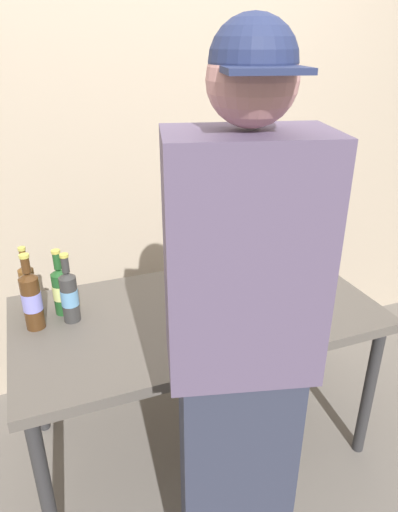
{
  "coord_description": "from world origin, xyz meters",
  "views": [
    {
      "loc": [
        -0.59,
        -1.56,
        1.78
      ],
      "look_at": [
        0.01,
        0.0,
        0.99
      ],
      "focal_mm": 32.25,
      "sensor_mm": 36.0,
      "label": 1
    }
  ],
  "objects_px": {
    "person_figure": "(238,377)",
    "beer_bottle_brown": "(28,287)",
    "laptop": "(237,284)",
    "beer_bottle_green": "(69,295)",
    "beer_bottle_dark": "(32,299)",
    "beer_bottle_amber": "(61,289)"
  },
  "relations": [
    {
      "from": "laptop",
      "to": "beer_bottle_green",
      "type": "xyz_separation_m",
      "value": [
        -0.72,
        0.03,
        0.07
      ]
    },
    {
      "from": "laptop",
      "to": "beer_bottle_dark",
      "type": "distance_m",
      "value": 0.87
    },
    {
      "from": "beer_bottle_amber",
      "to": "person_figure",
      "type": "distance_m",
      "value": 0.93
    },
    {
      "from": "beer_bottle_amber",
      "to": "beer_bottle_green",
      "type": "relative_size",
      "value": 0.96
    },
    {
      "from": "person_figure",
      "to": "laptop",
      "type": "bearing_deg",
      "value": 64.92
    },
    {
      "from": "laptop",
      "to": "beer_bottle_green",
      "type": "bearing_deg",
      "value": 177.41
    },
    {
      "from": "beer_bottle_brown",
      "to": "laptop",
      "type": "bearing_deg",
      "value": -10.95
    },
    {
      "from": "laptop",
      "to": "beer_bottle_brown",
      "type": "distance_m",
      "value": 0.89
    },
    {
      "from": "laptop",
      "to": "beer_bottle_brown",
      "type": "relative_size",
      "value": 1.4
    },
    {
      "from": "beer_bottle_amber",
      "to": "beer_bottle_green",
      "type": "xyz_separation_m",
      "value": [
        0.03,
        -0.07,
        0.01
      ]
    },
    {
      "from": "beer_bottle_dark",
      "to": "beer_bottle_green",
      "type": "relative_size",
      "value": 1.07
    },
    {
      "from": "laptop",
      "to": "beer_bottle_amber",
      "type": "distance_m",
      "value": 0.76
    },
    {
      "from": "laptop",
      "to": "beer_bottle_amber",
      "type": "xyz_separation_m",
      "value": [
        -0.75,
        0.11,
        0.07
      ]
    },
    {
      "from": "beer_bottle_brown",
      "to": "person_figure",
      "type": "xyz_separation_m",
      "value": [
        0.53,
        -0.9,
        0.08
      ]
    },
    {
      "from": "beer_bottle_dark",
      "to": "person_figure",
      "type": "height_order",
      "value": "person_figure"
    },
    {
      "from": "laptop",
      "to": "person_figure",
      "type": "height_order",
      "value": "person_figure"
    },
    {
      "from": "person_figure",
      "to": "beer_bottle_brown",
      "type": "bearing_deg",
      "value": 120.56
    },
    {
      "from": "beer_bottle_amber",
      "to": "beer_bottle_green",
      "type": "distance_m",
      "value": 0.08
    },
    {
      "from": "laptop",
      "to": "person_figure",
      "type": "relative_size",
      "value": 0.22
    },
    {
      "from": "beer_bottle_green",
      "to": "beer_bottle_dark",
      "type": "bearing_deg",
      "value": -179.73
    },
    {
      "from": "beer_bottle_brown",
      "to": "person_figure",
      "type": "distance_m",
      "value": 1.05
    },
    {
      "from": "beer_bottle_brown",
      "to": "beer_bottle_green",
      "type": "bearing_deg",
      "value": -42.24
    }
  ]
}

